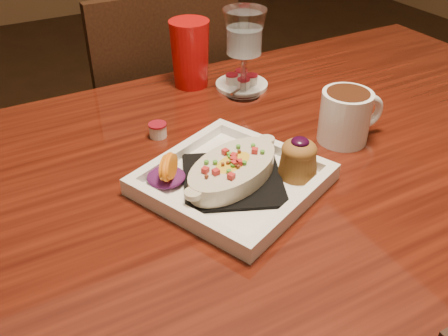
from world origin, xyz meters
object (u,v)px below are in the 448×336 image
chair_far (157,125)px  saucer (242,83)px  coffee_mug (347,114)px  red_tumbler (190,54)px  goblet (244,37)px  table (276,197)px  plate (239,173)px

chair_far → saucer: 0.43m
chair_far → saucer: bearing=105.2°
saucer → coffee_mug: bearing=-80.4°
saucer → red_tumbler: red_tumbler is taller
goblet → red_tumbler: (-0.08, 0.11, -0.06)m
table → red_tumbler: (-0.01, 0.36, 0.17)m
red_tumbler → goblet: bearing=-54.0°
table → coffee_mug: bearing=-4.5°
table → red_tumbler: red_tumbler is taller
table → plate: 0.17m
saucer → red_tumbler: size_ratio=0.80×
chair_far → red_tumbler: (-0.01, -0.27, 0.32)m
plate → goblet: bearing=35.3°
goblet → red_tumbler: goblet is taller
goblet → red_tumbler: size_ratio=1.28×
goblet → red_tumbler: 0.15m
chair_far → goblet: 0.54m
plate → table: bearing=-1.2°
coffee_mug → red_tumbler: red_tumbler is taller
table → chair_far: 0.65m
goblet → table: bearing=-106.0°
table → goblet: bearing=74.0°
table → red_tumbler: size_ratio=9.80×
chair_far → saucer: size_ratio=7.60×
chair_far → coffee_mug: 0.72m
goblet → chair_far: bearing=100.9°
table → saucer: (0.09, 0.29, 0.11)m
chair_far → goblet: (0.07, -0.38, 0.38)m
plate → red_tumbler: (0.11, 0.40, 0.05)m
plate → coffee_mug: 0.26m
chair_far → red_tumbler: 0.42m
chair_far → saucer: chair_far is taller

